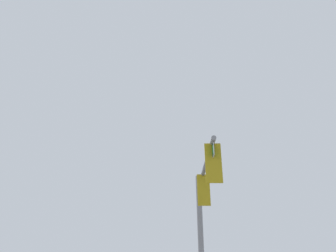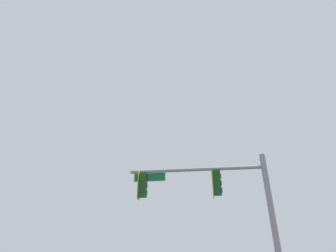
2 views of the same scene
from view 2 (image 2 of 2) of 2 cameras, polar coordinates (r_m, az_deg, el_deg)
The scene contains 1 object.
signal_pole_near at distance 12.32m, azimuth 11.49°, elevation -15.04°, with size 6.33×1.37×6.02m.
Camera 2 is at (-8.14, 5.18, 1.71)m, focal length 28.00 mm.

